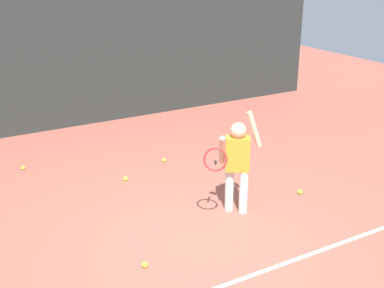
% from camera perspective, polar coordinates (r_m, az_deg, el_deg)
% --- Properties ---
extents(ground_plane, '(20.00, 20.00, 0.00)m').
position_cam_1_polar(ground_plane, '(6.02, 0.22, -10.45)').
color(ground_plane, '#9E5142').
extents(court_line_baseline, '(9.00, 0.05, 0.00)m').
position_cam_1_polar(court_line_baseline, '(5.34, 5.54, -15.07)').
color(court_line_baseline, white).
rests_on(court_line_baseline, ground).
extents(back_fence_windscreen, '(11.08, 0.08, 3.50)m').
position_cam_1_polar(back_fence_windscreen, '(9.60, -14.04, 11.97)').
color(back_fence_windscreen, '#282D2B').
rests_on(back_fence_windscreen, ground).
extents(fence_post_2, '(0.09, 0.09, 3.65)m').
position_cam_1_polar(fence_post_2, '(10.27, -4.27, 13.48)').
color(fence_post_2, slate).
rests_on(fence_post_2, ground).
extents(fence_post_3, '(0.09, 0.09, 3.65)m').
position_cam_1_polar(fence_post_3, '(12.24, 11.61, 14.30)').
color(fence_post_3, slate).
rests_on(fence_post_3, ground).
extents(tennis_player, '(0.89, 0.53, 1.35)m').
position_cam_1_polar(tennis_player, '(6.26, 5.08, -1.79)').
color(tennis_player, silver).
rests_on(tennis_player, ground).
extents(tennis_ball_2, '(0.07, 0.07, 0.07)m').
position_cam_1_polar(tennis_ball_2, '(8.04, -3.24, -1.83)').
color(tennis_ball_2, '#CCE033').
rests_on(tennis_ball_2, ground).
extents(tennis_ball_3, '(0.07, 0.07, 0.07)m').
position_cam_1_polar(tennis_ball_3, '(7.44, -7.57, -3.94)').
color(tennis_ball_3, '#CCE033').
rests_on(tennis_ball_3, ground).
extents(tennis_ball_6, '(0.07, 0.07, 0.07)m').
position_cam_1_polar(tennis_ball_6, '(5.50, -5.38, -13.51)').
color(tennis_ball_6, '#CCE033').
rests_on(tennis_ball_6, ground).
extents(tennis_ball_7, '(0.07, 0.07, 0.07)m').
position_cam_1_polar(tennis_ball_7, '(8.17, -18.66, -2.58)').
color(tennis_ball_7, '#CCE033').
rests_on(tennis_ball_7, ground).
extents(tennis_ball_8, '(0.07, 0.07, 0.07)m').
position_cam_1_polar(tennis_ball_8, '(7.14, 12.18, -5.34)').
color(tennis_ball_8, '#CCE033').
rests_on(tennis_ball_8, ground).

